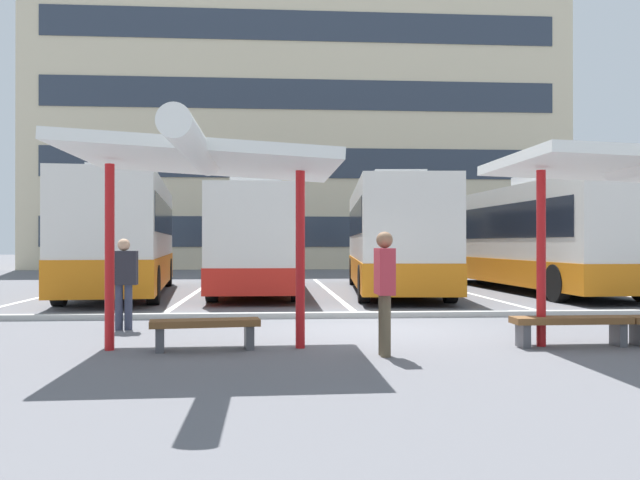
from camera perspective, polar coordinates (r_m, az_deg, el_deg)
name	(u,v)px	position (r m, az deg, el deg)	size (l,w,h in m)	color
ground_plane	(376,330)	(12.48, 4.71, -7.46)	(160.00, 160.00, 0.00)	slate
terminal_building	(298,117)	(47.27, -1.81, 10.20)	(32.78, 12.89, 22.97)	beige
coach_bus_0	(123,238)	(21.59, -16.08, 0.16)	(3.56, 10.78, 3.72)	silver
coach_bus_1	(258,242)	(21.71, -5.20, -0.16)	(2.60, 10.19, 3.44)	silver
coach_bus_2	(393,239)	(21.81, 6.12, 0.07)	(3.44, 11.15, 3.64)	silver
coach_bus_3	(528,239)	(23.77, 16.96, 0.11)	(3.12, 12.62, 3.68)	silver
lane_stripe_0	(61,292)	(23.13, -20.80, -4.10)	(0.16, 14.00, 0.01)	white
lane_stripe_1	(197,292)	(22.30, -10.24, -4.25)	(0.16, 14.00, 0.01)	white
lane_stripe_2	(329,291)	(22.26, 0.75, -4.26)	(0.16, 14.00, 0.01)	white
lane_stripe_3	(457,290)	(23.02, 11.39, -4.13)	(0.16, 14.00, 0.01)	white
lane_stripe_4	(582,290)	(24.51, 21.03, -3.88)	(0.16, 14.00, 0.01)	white
waiting_shelter_0	(204,161)	(10.02, -9.64, 6.48)	(3.80, 5.09, 3.00)	red
bench_0	(205,327)	(10.21, -9.55, -7.20)	(1.63, 0.63, 0.45)	brown
waiting_shelter_1	(635,168)	(11.29, 24.81, 5.47)	(3.68, 4.85, 2.91)	red
bench_1	(571,324)	(11.09, 20.18, -6.60)	(1.80, 0.44, 0.45)	brown
platform_kerb	(362,315)	(14.41, 3.49, -6.25)	(44.00, 0.24, 0.12)	#ADADA8
waiting_passenger_0	(124,277)	(12.83, -16.04, -3.01)	(0.48, 0.22, 1.65)	#33384C
waiting_passenger_1	(385,283)	(9.54, 5.40, -3.63)	(0.23, 0.50, 1.73)	brown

